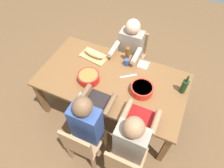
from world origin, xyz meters
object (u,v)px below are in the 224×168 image
wine_bottle (184,86)px  beer_bottle (127,54)px  diner_far_center (88,122)px  serving_bowl_fruit (89,77)px  diner_near_center (130,50)px  chair_near_center (133,53)px  bread_loaf (94,54)px  wine_glass (81,94)px  cup_near_center (126,62)px  napkin_stack (143,65)px  dining_table (112,82)px  chair_far_left (125,162)px  cutting_board (94,56)px  chair_far_center (83,143)px  diner_far_left (132,140)px  serving_bowl_salad (142,89)px

wine_bottle → beer_bottle: size_ratio=1.32×
diner_far_center → serving_bowl_fruit: 0.59m
serving_bowl_fruit → beer_bottle: beer_bottle is taller
diner_near_center → chair_near_center: bearing=-90.0°
bread_loaf → wine_glass: bearing=105.8°
serving_bowl_fruit → wine_bottle: bearing=-164.6°
cup_near_center → wine_bottle: bearing=169.9°
serving_bowl_fruit → wine_bottle: 1.19m
diner_far_center → napkin_stack: (-0.30, -1.06, 0.05)m
dining_table → serving_bowl_fruit: serving_bowl_fruit is taller
wine_bottle → napkin_stack: 0.63m
wine_glass → chair_far_left: bearing=151.7°
dining_table → diner_near_center: size_ratio=1.62×
cutting_board → chair_far_center: bearing=110.0°
diner_near_center → wine_bottle: size_ratio=4.14×
diner_near_center → beer_bottle: 0.30m
chair_far_center → wine_glass: size_ratio=5.12×
diner_far_left → beer_bottle: (0.49, -1.07, 0.15)m
cutting_board → chair_near_center: bearing=-125.1°
diner_near_center → beer_bottle: (-0.05, 0.25, 0.15)m
chair_far_left → diner_far_left: bearing=-90.0°
diner_far_center → diner_far_left: bearing=180.0°
beer_bottle → wine_glass: size_ratio=1.33×
bread_loaf → wine_bottle: bearing=175.7°
wine_bottle → cup_near_center: bearing=-10.1°
diner_far_center → serving_bowl_fruit: bearing=-62.9°
chair_near_center → cutting_board: (0.41, 0.58, 0.27)m
diner_far_center → wine_bottle: size_ratio=4.14×
serving_bowl_salad → cutting_board: serving_bowl_salad is taller
diner_far_left → serving_bowl_fruit: diner_far_left is taller
chair_far_center → serving_bowl_fruit: size_ratio=3.07×
diner_far_left → chair_near_center: 1.62m
chair_far_left → serving_bowl_salad: bearing=-81.9°
diner_far_left → bread_loaf: size_ratio=3.75×
beer_bottle → bread_loaf: bearing=17.1°
serving_bowl_salad → cutting_board: (0.83, -0.31, -0.05)m
wine_bottle → chair_near_center: bearing=-37.3°
diner_far_left → napkin_stack: bearing=-77.3°
napkin_stack → chair_far_center: bearing=76.6°
dining_table → diner_far_left: (-0.54, 0.66, 0.03)m
chair_near_center → serving_bowl_fruit: bearing=74.9°
dining_table → beer_bottle: size_ratio=8.86×
cup_near_center → bread_loaf: bearing=5.5°
cutting_board → napkin_stack: size_ratio=2.86×
diner_near_center → serving_bowl_fruit: 0.85m
dining_table → serving_bowl_fruit: 0.33m
diner_far_left → cutting_board: 1.33m
dining_table → chair_far_left: size_ratio=2.29×
diner_far_center → cutting_board: bearing=-66.5°
beer_bottle → cup_near_center: bearing=106.4°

